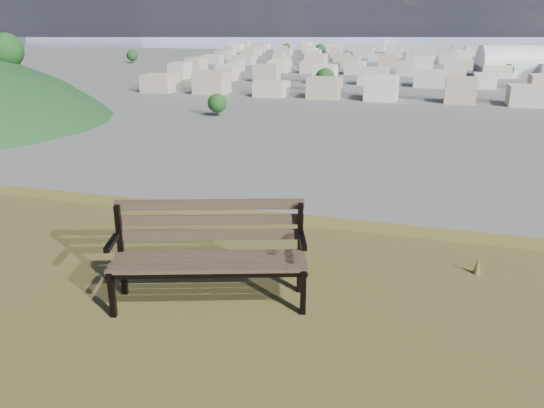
% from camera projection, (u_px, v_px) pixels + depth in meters
% --- Properties ---
extents(park_bench, '(1.80, 1.05, 0.90)m').
position_uv_depth(park_bench, '(209.00, 248.00, 4.75)').
color(park_bench, '#49392A').
rests_on(park_bench, hilltop_mesa).
extents(arena, '(53.01, 30.25, 21.07)m').
position_uv_depth(arena, '(527.00, 67.00, 279.56)').
color(arena, silver).
rests_on(arena, ground).
extents(city_blocks, '(395.00, 361.00, 7.00)m').
position_uv_depth(city_blocks, '(429.00, 58.00, 368.23)').
color(city_blocks, beige).
rests_on(city_blocks, ground).
extents(city_trees, '(406.52, 387.20, 9.98)m').
position_uv_depth(city_trees, '(380.00, 63.00, 306.28)').
color(city_trees, '#322519').
rests_on(city_trees, ground).
extents(bay_water, '(2400.00, 700.00, 0.12)m').
position_uv_depth(bay_water, '(432.00, 40.00, 828.36)').
color(bay_water, '#8D9BB3').
rests_on(bay_water, ground).
extents(far_hills, '(2050.00, 340.00, 60.00)m').
position_uv_depth(far_hills, '(408.00, 23.00, 1292.76)').
color(far_hills, '#A3ABCB').
rests_on(far_hills, ground).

